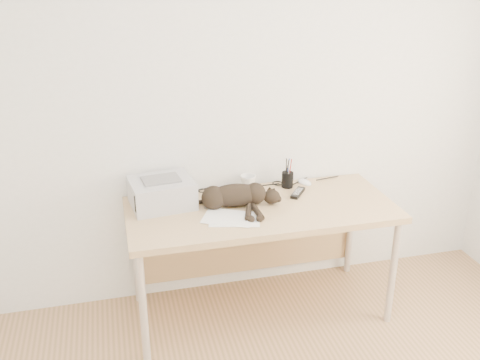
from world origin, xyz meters
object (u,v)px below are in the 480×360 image
object	(u,v)px
desk	(257,220)
cat	(233,197)
mouse	(305,181)
mug	(248,182)
pen_cup	(287,179)
printer	(162,192)

from	to	relation	value
desk	cat	world-z (taller)	cat
mouse	mug	bearing A→B (deg)	162.28
desk	mouse	distance (m)	0.45
cat	pen_cup	distance (m)	0.46
mug	cat	bearing A→B (deg)	-123.66
pen_cup	mouse	bearing A→B (deg)	13.81
cat	mouse	xyz separation A→B (m)	(0.54, 0.23, -0.04)
cat	desk	bearing A→B (deg)	19.95
mug	mouse	size ratio (longest dim) A/B	0.85
desk	cat	bearing A→B (deg)	-166.34
mug	pen_cup	xyz separation A→B (m)	(0.25, -0.03, 0.01)
printer	mug	distance (m)	0.57
printer	mouse	distance (m)	0.96
mouse	desk	bearing A→B (deg)	-170.61
printer	mug	bearing A→B (deg)	11.08
desk	mug	bearing A→B (deg)	92.39
printer	pen_cup	bearing A→B (deg)	5.43
printer	cat	xyz separation A→B (m)	(0.41, -0.12, -0.02)
mug	mouse	world-z (taller)	mug
cat	mouse	size ratio (longest dim) A/B	5.50
printer	pen_cup	distance (m)	0.82
desk	cat	distance (m)	0.26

